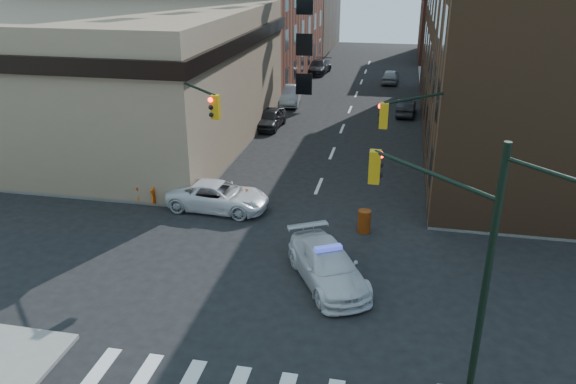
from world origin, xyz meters
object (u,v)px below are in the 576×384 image
at_px(parked_car_wfar, 290,95).
at_px(barricade_nw_a, 149,193).
at_px(pickup, 218,196).
at_px(parked_car_enear, 406,107).
at_px(police_car, 328,265).
at_px(barrel_road, 364,221).
at_px(barrel_bank, 243,199).
at_px(pedestrian_b, 112,181).
at_px(parked_car_wnear, 270,118).
at_px(pedestrian_a, 187,184).

height_order(parked_car_wfar, barricade_nw_a, parked_car_wfar).
relative_size(pickup, parked_car_enear, 1.33).
height_order(police_car, barrel_road, police_car).
xyz_separation_m(barrel_bank, barricade_nw_a, (-5.04, -0.49, 0.12)).
relative_size(pedestrian_b, barrel_road, 1.53).
height_order(police_car, parked_car_wnear, police_car).
relative_size(police_car, pedestrian_a, 2.71).
relative_size(police_car, parked_car_wnear, 1.20).
bearing_deg(police_car, barricade_nw_a, 121.59).
xyz_separation_m(parked_car_wnear, barricade_nw_a, (-2.97, -15.45, -0.14)).
bearing_deg(parked_car_wfar, police_car, -82.28).
xyz_separation_m(police_car, pedestrian_a, (-8.39, 6.34, 0.35)).
height_order(police_car, parked_car_wfar, parked_car_wfar).
height_order(barrel_road, barrel_bank, barrel_road).
height_order(pickup, parked_car_enear, pickup).
height_order(pedestrian_a, barricade_nw_a, pedestrian_a).
relative_size(parked_car_wfar, parked_car_enear, 1.25).
bearing_deg(pedestrian_a, parked_car_wnear, 112.36).
bearing_deg(police_car, barrel_road, 48.36).
xyz_separation_m(pickup, barrel_bank, (1.20, 0.42, -0.24)).
height_order(pedestrian_b, barrel_bank, pedestrian_b).
bearing_deg(pickup, police_car, -128.82).
xyz_separation_m(pedestrian_b, barricade_nw_a, (2.22, -0.27, -0.39)).
distance_m(parked_car_wnear, pedestrian_a, 15.04).
bearing_deg(parked_car_wfar, barricade_nw_a, -103.84).
height_order(pedestrian_a, barrel_bank, pedestrian_a).
distance_m(parked_car_enear, barricade_nw_a, 25.11).
bearing_deg(parked_car_wfar, pickup, -94.39).
bearing_deg(pedestrian_a, pedestrian_b, -151.36).
height_order(barrel_bank, barricade_nw_a, barricade_nw_a).
relative_size(pickup, barrel_bank, 5.35).
bearing_deg(pedestrian_b, barrel_bank, -18.53).
bearing_deg(parked_car_wnear, police_car, -67.75).
bearing_deg(parked_car_enear, police_car, 88.08).
relative_size(parked_car_enear, barrel_bank, 4.03).
xyz_separation_m(pickup, barricade_nw_a, (-3.84, -0.07, -0.12)).
distance_m(pedestrian_a, pedestrian_b, 4.20).
relative_size(police_car, parked_car_enear, 1.32).
bearing_deg(barricade_nw_a, barrel_bank, 19.11).
height_order(police_car, pedestrian_a, pedestrian_a).
height_order(pickup, parked_car_wnear, parked_car_wnear).
bearing_deg(barrel_road, parked_car_wfar, 109.28).
height_order(parked_car_wnear, barrel_bank, parked_car_wnear).
bearing_deg(barrel_road, barrel_bank, 166.36).
bearing_deg(barrel_road, parked_car_wnear, 117.19).
bearing_deg(pickup, barrel_road, -94.90).
bearing_deg(barrel_road, pedestrian_a, 170.89).
height_order(parked_car_wfar, barrel_road, parked_car_wfar).
relative_size(barrel_bank, barricade_nw_a, 0.81).
height_order(parked_car_enear, pedestrian_a, pedestrian_a).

